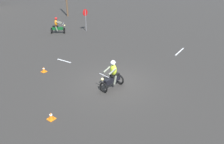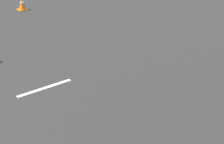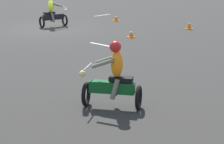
# 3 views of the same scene
# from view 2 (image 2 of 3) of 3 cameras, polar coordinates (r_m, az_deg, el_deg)

# --- Properties ---
(traffic_cone_far_right) EXTENTS (0.32, 0.32, 0.38)m
(traffic_cone_far_right) POSITION_cam_2_polar(r_m,az_deg,el_deg) (15.45, -11.65, 8.59)
(traffic_cone_far_right) COLOR orange
(traffic_cone_far_right) RESTS_ON ground
(lane_stripe_n) EXTENTS (0.20, 1.33, 0.01)m
(lane_stripe_n) POSITION_cam_2_polar(r_m,az_deg,el_deg) (9.43, -8.79, -2.07)
(lane_stripe_n) COLOR silver
(lane_stripe_n) RESTS_ON ground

